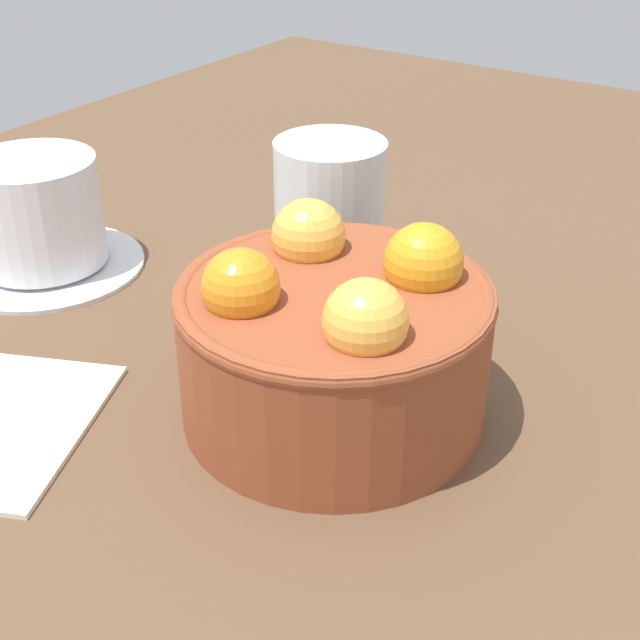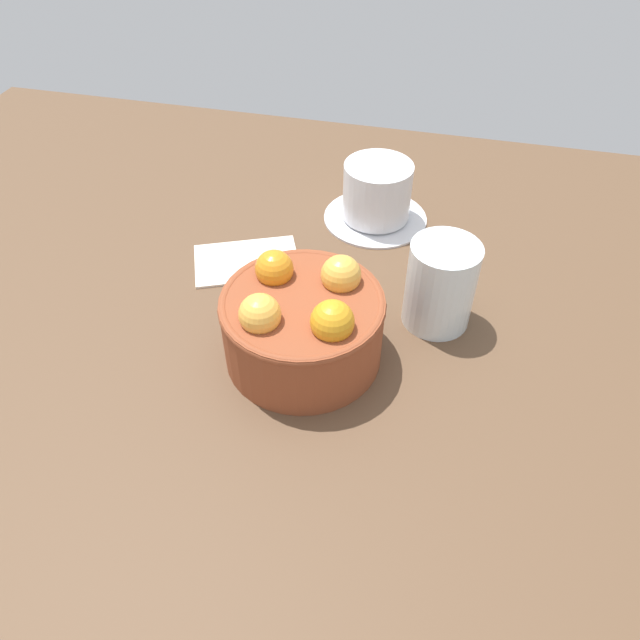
# 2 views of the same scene
# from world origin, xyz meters

# --- Properties ---
(ground_plane) EXTENTS (1.37, 1.03, 0.03)m
(ground_plane) POSITION_xyz_m (0.00, 0.00, -0.02)
(ground_plane) COLOR brown
(terracotta_bowl) EXTENTS (0.16, 0.16, 0.10)m
(terracotta_bowl) POSITION_xyz_m (0.00, -0.00, 0.05)
(terracotta_bowl) COLOR brown
(terracotta_bowl) RESTS_ON ground_plane
(coffee_cup) EXTENTS (0.13, 0.13, 0.08)m
(coffee_cup) POSITION_xyz_m (0.03, 0.26, 0.04)
(coffee_cup) COLOR silver
(coffee_cup) RESTS_ON ground_plane
(water_glass) EXTENTS (0.07, 0.07, 0.10)m
(water_glass) POSITION_xyz_m (0.12, 0.08, 0.05)
(water_glass) COLOR silver
(water_glass) RESTS_ON ground_plane
(folded_napkin) EXTENTS (0.14, 0.12, 0.01)m
(folded_napkin) POSITION_xyz_m (-0.11, 0.13, 0.00)
(folded_napkin) COLOR white
(folded_napkin) RESTS_ON ground_plane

